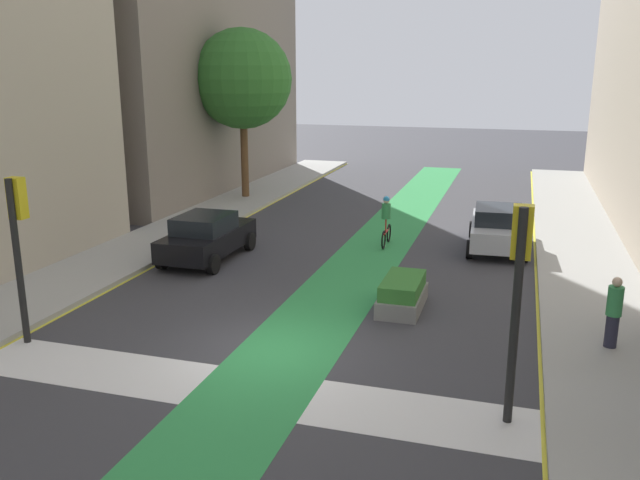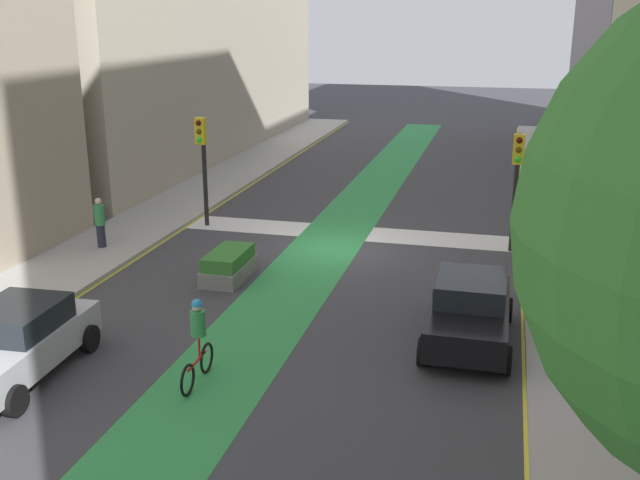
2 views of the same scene
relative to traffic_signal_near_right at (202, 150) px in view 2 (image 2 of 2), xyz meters
The scene contains 14 objects.
ground_plane 6.23m from the traffic_signal_near_right, 163.58° to the left, with size 120.00×120.00×0.00m, color #38383D.
bike_lane_paint 5.85m from the traffic_signal_near_right, 162.14° to the left, with size 2.40×60.00×0.01m, color #2D8C47.
crosswalk_band 6.05m from the traffic_signal_near_right, behind, with size 12.00×1.80×0.01m, color silver.
sidewalk_left 13.22m from the traffic_signal_near_right, behind, with size 3.00×60.00×0.15m, color #9E9E99.
curb_stripe_left 11.78m from the traffic_signal_near_right, behind, with size 0.16×60.00×0.01m, color yellow.
sidewalk_right 3.83m from the traffic_signal_near_right, 35.97° to the left, with size 3.00×60.00×0.15m, color #9E9E99.
curb_stripe_right 3.29m from the traffic_signal_near_right, 67.04° to the left, with size 0.16×60.00×0.01m, color yellow.
traffic_signal_near_right is the anchor object (origin of this frame).
traffic_signal_near_left 10.97m from the traffic_signal_near_right, behind, with size 0.35×0.52×3.90m.
car_black_left_far 12.89m from the traffic_signal_near_right, 141.75° to the left, with size 2.03×4.20×1.57m.
car_silver_right_far 12.24m from the traffic_signal_near_right, 93.30° to the left, with size 2.18×4.28×1.57m.
cyclist_in_lane 12.37m from the traffic_signal_near_right, 111.97° to the left, with size 0.32×1.73×1.86m.
pedestrian_sidewalk_right_a 4.63m from the traffic_signal_near_right, 59.79° to the left, with size 0.34×0.34×1.65m.
median_planter 6.37m from the traffic_signal_near_right, 119.24° to the left, with size 1.08×2.20×0.85m.
Camera 2 is at (-5.20, 22.90, 7.48)m, focal length 41.49 mm.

